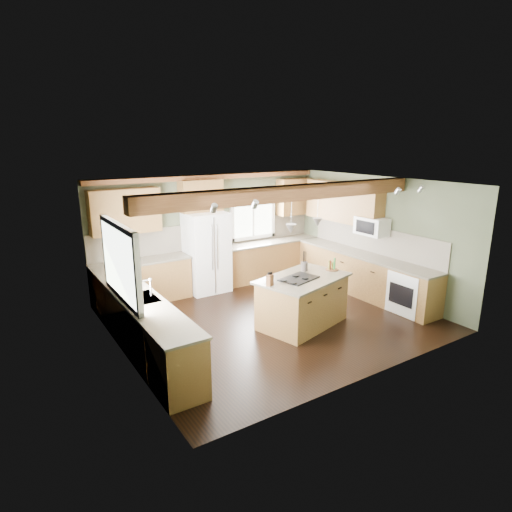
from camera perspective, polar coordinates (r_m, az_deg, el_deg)
floor at (r=8.35m, az=2.03°, el=-8.32°), size 5.60×5.60×0.00m
ceiling at (r=7.70m, az=2.22°, el=9.73°), size 5.60×5.60×0.00m
wall_back at (r=10.02m, az=-6.10°, el=3.39°), size 5.60×0.00×5.60m
wall_left at (r=6.78m, az=-17.69°, el=-2.96°), size 0.00×5.00×5.00m
wall_right at (r=9.76m, az=15.74°, el=2.59°), size 0.00×5.00×5.00m
ceiling_beam at (r=7.29m, az=4.58°, el=8.37°), size 5.55×0.26×0.26m
soffit_trim at (r=9.76m, az=-6.03°, el=10.44°), size 5.55×0.20×0.10m
backsplash_back at (r=10.03m, az=-6.04°, el=2.88°), size 5.58×0.03×0.58m
backsplash_right at (r=9.80m, az=15.43°, el=2.13°), size 0.03×3.70×0.58m
base_cab_back_left at (r=9.32m, az=-14.97°, el=-3.42°), size 2.02×0.60×0.88m
counter_back_left at (r=9.19m, az=-15.16°, el=-0.70°), size 2.06×0.64×0.04m
base_cab_back_right at (r=10.72m, az=1.88°, el=-0.49°), size 2.62×0.60×0.88m
counter_back_right at (r=10.60m, az=1.90°, el=1.90°), size 2.66×0.64×0.04m
base_cab_left at (r=7.21m, az=-14.93°, el=-9.00°), size 0.60×3.70×0.88m
counter_left at (r=7.03m, az=-15.19°, el=-5.57°), size 0.64×3.74×0.04m
base_cab_right at (r=9.79m, az=14.00°, el=-2.46°), size 0.60×3.70×0.88m
counter_right at (r=9.67m, az=14.17°, el=0.14°), size 0.64×3.74×0.04m
upper_cab_back_left at (r=9.04m, az=-17.07°, el=5.72°), size 1.40×0.35×0.90m
upper_cab_over_fridge at (r=9.60m, az=-7.37°, el=7.98°), size 0.96×0.35×0.70m
upper_cab_right at (r=10.14m, az=11.53°, el=7.04°), size 0.35×2.20×0.90m
upper_cab_back_corner at (r=10.99m, az=5.08°, el=7.89°), size 0.90×0.35×0.90m
window_left at (r=6.77m, az=-17.81°, el=-0.80°), size 0.04×1.60×1.05m
window_back at (r=10.52m, az=-0.47°, el=5.42°), size 1.10×0.04×1.00m
sink at (r=7.03m, az=-15.19°, el=-5.53°), size 0.50×0.65×0.03m
faucet at (r=7.04m, az=-13.88°, el=-4.18°), size 0.02×0.02×0.28m
dishwasher at (r=6.10m, az=-10.88°, el=-13.45°), size 0.60×0.60×0.84m
oven at (r=9.01m, az=19.95°, el=-4.56°), size 0.60×0.72×0.84m
microwave at (r=9.52m, az=15.19°, el=3.86°), size 0.40×0.70×0.38m
pendant_left at (r=7.28m, az=4.68°, el=3.64°), size 0.18×0.18×0.16m
pendant_right at (r=7.91m, az=8.17°, el=4.47°), size 0.18×0.18×0.16m
refrigerator at (r=9.65m, az=-6.60°, el=0.48°), size 0.90×0.74×1.80m
island at (r=7.99m, az=6.19°, el=-6.12°), size 1.79×1.36×0.88m
island_top at (r=7.84m, az=6.29°, el=-2.98°), size 1.92×1.49×0.04m
cooktop at (r=7.72m, az=5.72°, el=-3.00°), size 0.78×0.62×0.02m
knife_block at (r=7.33m, az=1.87°, el=-3.22°), size 0.14×0.12×0.19m
utensil_crock at (r=8.20m, az=6.46°, el=-1.38°), size 0.15×0.15×0.17m
bottle_tray at (r=8.32m, az=10.12°, el=-1.10°), size 0.31×0.31×0.22m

